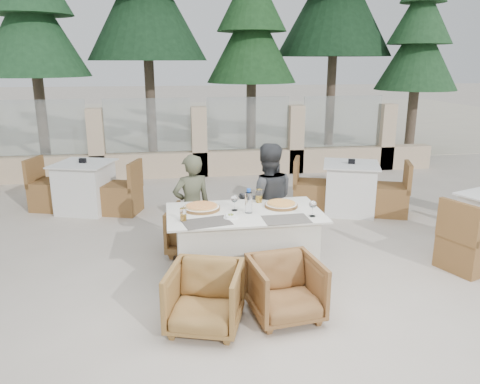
{
  "coord_description": "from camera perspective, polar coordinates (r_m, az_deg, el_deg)",
  "views": [
    {
      "loc": [
        -0.66,
        -4.55,
        2.28
      ],
      "look_at": [
        0.11,
        0.29,
        0.9
      ],
      "focal_mm": 35.0,
      "sensor_mm": 36.0,
      "label": 1
    }
  ],
  "objects": [
    {
      "name": "water_bottle",
      "position": [
        4.78,
        1.06,
        -1.09
      ],
      "size": [
        0.08,
        0.08,
        0.26
      ],
      "primitive_type": "cylinder",
      "rotation": [
        0.0,
        0.0,
        0.02
      ],
      "color": "#ADCEE4",
      "rests_on": "dining_table"
    },
    {
      "name": "pine_mid_right",
      "position": [
        13.17,
        11.48,
        20.35
      ],
      "size": [
        2.99,
        2.99,
        6.8
      ],
      "primitive_type": "cone",
      "color": "#16351C",
      "rests_on": "ground"
    },
    {
      "name": "pine_mid_left",
      "position": [
        12.09,
        -11.35,
        20.08
      ],
      "size": [
        2.86,
        2.86,
        6.5
      ],
      "primitive_type": "cone",
      "color": "#193B1F",
      "rests_on": "ground"
    },
    {
      "name": "olive_dish",
      "position": [
        4.65,
        -1.12,
        -2.94
      ],
      "size": [
        0.14,
        0.14,
        0.04
      ],
      "primitive_type": null,
      "rotation": [
        0.0,
        0.0,
        0.35
      ],
      "color": "white",
      "rests_on": "dining_table"
    },
    {
      "name": "placemat_near_left",
      "position": [
        4.54,
        -4.07,
        -3.71
      ],
      "size": [
        0.5,
        0.39,
        0.0
      ],
      "primitive_type": "cube",
      "rotation": [
        0.0,
        0.0,
        0.21
      ],
      "color": "#4E4943",
      "rests_on": "dining_table"
    },
    {
      "name": "beer_glass_left",
      "position": [
        4.59,
        -6.94,
        -2.74
      ],
      "size": [
        0.08,
        0.08,
        0.13
      ],
      "primitive_type": "cylinder",
      "rotation": [
        0.0,
        0.0,
        -0.19
      ],
      "color": "orange",
      "rests_on": "dining_table"
    },
    {
      "name": "diner_left",
      "position": [
        5.51,
        -5.87,
        -1.82
      ],
      "size": [
        0.52,
        0.41,
        1.25
      ],
      "primitive_type": "imported",
      "rotation": [
        0.0,
        0.0,
        3.41
      ],
      "color": "#4B4E39",
      "rests_on": "ground"
    },
    {
      "name": "wine_glass_centre",
      "position": [
        4.86,
        -0.69,
        -1.23
      ],
      "size": [
        0.08,
        0.08,
        0.18
      ],
      "primitive_type": null,
      "rotation": [
        0.0,
        0.0,
        -0.04
      ],
      "color": "white",
      "rests_on": "dining_table"
    },
    {
      "name": "wine_glass_corner",
      "position": [
        4.73,
        8.85,
        -1.89
      ],
      "size": [
        0.1,
        0.1,
        0.18
      ],
      "primitive_type": null,
      "rotation": [
        0.0,
        0.0,
        -0.42
      ],
      "color": "white",
      "rests_on": "dining_table"
    },
    {
      "name": "bg_table_b",
      "position": [
        7.39,
        13.24,
        0.46
      ],
      "size": [
        1.82,
        1.33,
        0.77
      ],
      "primitive_type": null,
      "rotation": [
        0.0,
        0.0,
        -0.35
      ],
      "color": "white",
      "rests_on": "ground"
    },
    {
      "name": "armchair_far_left",
      "position": [
        5.74,
        -5.36,
        -4.58
      ],
      "size": [
        0.8,
        0.81,
        0.59
      ],
      "primitive_type": "imported",
      "rotation": [
        0.0,
        0.0,
        2.83
      ],
      "color": "brown",
      "rests_on": "ground"
    },
    {
      "name": "armchair_near_left",
      "position": [
        4.19,
        -4.32,
        -12.74
      ],
      "size": [
        0.78,
        0.79,
        0.58
      ],
      "primitive_type": "imported",
      "rotation": [
        0.0,
        0.0,
        -0.3
      ],
      "color": "olive",
      "rests_on": "ground"
    },
    {
      "name": "pine_far_right",
      "position": [
        12.65,
        20.78,
        14.65
      ],
      "size": [
        1.98,
        1.98,
        4.5
      ],
      "primitive_type": "cone",
      "color": "#234E28",
      "rests_on": "ground"
    },
    {
      "name": "pine_centre",
      "position": [
        11.95,
        1.41,
        16.82
      ],
      "size": [
        2.2,
        2.2,
        5.0
      ],
      "primitive_type": "cone",
      "color": "#214F23",
      "rests_on": "ground"
    },
    {
      "name": "perimeter_wall_far",
      "position": [
        9.49,
        -5.01,
        6.72
      ],
      "size": [
        10.0,
        0.34,
        1.6
      ],
      "primitive_type": null,
      "color": "beige",
      "rests_on": "ground"
    },
    {
      "name": "pizza_right",
      "position": [
        5.02,
        5.03,
        -1.55
      ],
      "size": [
        0.38,
        0.38,
        0.05
      ],
      "primitive_type": "cylinder",
      "rotation": [
        0.0,
        0.0,
        -0.09
      ],
      "color": "orange",
      "rests_on": "dining_table"
    },
    {
      "name": "pizza_left",
      "position": [
        4.93,
        -4.7,
        -1.87
      ],
      "size": [
        0.41,
        0.41,
        0.05
      ],
      "primitive_type": "cylinder",
      "rotation": [
        0.0,
        0.0,
        -0.06
      ],
      "color": "#E0591E",
      "rests_on": "dining_table"
    },
    {
      "name": "armchair_far_right",
      "position": [
        5.86,
        2.68,
        -4.24
      ],
      "size": [
        0.8,
        0.81,
        0.56
      ],
      "primitive_type": "imported",
      "rotation": [
        0.0,
        0.0,
        3.55
      ],
      "color": "brown",
      "rests_on": "ground"
    },
    {
      "name": "armchair_near_right",
      "position": [
        4.36,
        5.59,
        -11.66
      ],
      "size": [
        0.68,
        0.69,
        0.57
      ],
      "primitive_type": "imported",
      "rotation": [
        0.0,
        0.0,
        0.13
      ],
      "color": "brown",
      "rests_on": "ground"
    },
    {
      "name": "bg_table_a",
      "position": [
        7.64,
        -18.36,
        0.57
      ],
      "size": [
        1.81,
        1.29,
        0.77
      ],
      "primitive_type": null,
      "rotation": [
        0.0,
        0.0,
        -0.32
      ],
      "color": "silver",
      "rests_on": "ground"
    },
    {
      "name": "diner_right",
      "position": [
        5.46,
        3.31,
        -1.19
      ],
      "size": [
        0.71,
        0.57,
        1.38
      ],
      "primitive_type": "imported",
      "rotation": [
        0.0,
        0.0,
        3.07
      ],
      "color": "#343639",
      "rests_on": "ground"
    },
    {
      "name": "pine_far_left",
      "position": [
        11.9,
        -23.94,
        16.74
      ],
      "size": [
        2.42,
        2.42,
        5.5
      ],
      "primitive_type": "cone",
      "color": "#224F2A",
      "rests_on": "ground"
    },
    {
      "name": "placemat_near_right",
      "position": [
        4.64,
        5.66,
        -3.33
      ],
      "size": [
        0.46,
        0.31,
        0.0
      ],
      "primitive_type": "cube",
      "rotation": [
        0.0,
        0.0,
        0.03
      ],
      "color": "#5E5750",
      "rests_on": "dining_table"
    },
    {
      "name": "dining_table",
      "position": [
        4.98,
        0.55,
        -6.65
      ],
      "size": [
        1.6,
        0.9,
        0.77
      ],
      "primitive_type": null,
      "color": "silver",
      "rests_on": "ground"
    },
    {
      "name": "beer_glass_right",
      "position": [
        5.15,
        2.32,
        -0.48
      ],
      "size": [
        0.08,
        0.08,
        0.14
      ],
      "primitive_type": "cylinder",
      "rotation": [
        0.0,
        0.0,
        0.1
      ],
      "color": "gold",
      "rests_on": "dining_table"
    },
    {
      "name": "ground",
      "position": [
        5.13,
        -0.76,
        -10.66
      ],
      "size": [
        80.0,
        80.0,
        0.0
      ],
      "primitive_type": "plane",
      "color": "beige",
      "rests_on": "ground"
    },
    {
      "name": "sand_patch",
      "position": [
        18.7,
        -7.05,
        8.67
      ],
      "size": [
        30.0,
        16.0,
        0.01
      ],
      "primitive_type": "cube",
      "color": "beige",
      "rests_on": "ground"
    }
  ]
}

